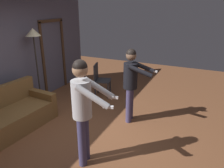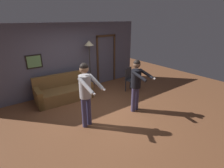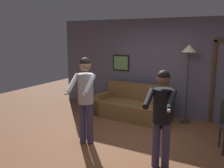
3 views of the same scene
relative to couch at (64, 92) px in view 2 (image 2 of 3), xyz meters
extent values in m
plane|color=brown|center=(0.53, -1.63, -0.28)|extent=(12.00, 12.00, 0.00)
cube|color=#585567|center=(0.53, 0.65, 1.02)|extent=(6.40, 0.06, 2.60)
cube|color=black|center=(-0.69, 0.61, 1.09)|extent=(0.52, 0.02, 0.46)
cube|color=#689559|center=(-0.69, 0.60, 1.09)|extent=(0.44, 0.01, 0.38)
cube|color=#4C331E|center=(1.84, 0.60, 0.74)|extent=(0.08, 0.04, 2.04)
cube|color=#4C331E|center=(2.74, 0.60, 0.74)|extent=(0.08, 0.04, 2.04)
cube|color=#4C331E|center=(2.29, 0.60, 1.76)|extent=(0.98, 0.04, 0.08)
cube|color=brown|center=(0.00, -0.04, -0.07)|extent=(1.95, 0.96, 0.42)
cube|color=brown|center=(0.02, 0.31, 0.37)|extent=(1.90, 0.25, 0.45)
cube|color=brown|center=(-0.87, 0.01, 0.01)|extent=(0.21, 0.86, 0.58)
cube|color=brown|center=(0.87, -0.10, 0.01)|extent=(0.21, 0.86, 0.58)
cylinder|color=#332D28|center=(1.30, 0.32, -0.27)|extent=(0.28, 0.28, 0.02)
cylinder|color=#332D28|center=(1.30, 0.32, 0.62)|extent=(0.04, 0.04, 1.74)
cone|color=#F9EAB7|center=(1.30, 0.32, 1.57)|extent=(0.36, 0.36, 0.18)
cylinder|color=#3F3C64|center=(-0.23, -1.94, 0.14)|extent=(0.13, 0.13, 0.84)
cylinder|color=#3F3C64|center=(-0.08, -1.91, 0.14)|extent=(0.13, 0.13, 0.84)
cylinder|color=#B2B2B7|center=(-0.15, -1.92, 0.85)|extent=(0.30, 0.30, 0.59)
sphere|color=#9E7556|center=(-0.15, -1.92, 1.31)|extent=(0.23, 0.23, 0.23)
sphere|color=black|center=(-0.15, -1.92, 1.35)|extent=(0.22, 0.22, 0.22)
cylinder|color=#B2B2B7|center=(-0.27, -2.18, 0.99)|extent=(0.20, 0.50, 0.34)
cube|color=white|center=(-0.22, -2.40, 0.86)|extent=(0.07, 0.16, 0.04)
cylinder|color=#B2B2B7|center=(0.06, -2.11, 0.99)|extent=(0.20, 0.50, 0.34)
cube|color=white|center=(0.11, -2.32, 0.86)|extent=(0.07, 0.16, 0.04)
cylinder|color=#433C62|center=(1.38, -2.11, 0.11)|extent=(0.13, 0.13, 0.78)
cylinder|color=#433C62|center=(1.53, -2.09, 0.11)|extent=(0.13, 0.13, 0.78)
cylinder|color=black|center=(1.46, -2.10, 0.78)|extent=(0.30, 0.30, 0.55)
sphere|color=brown|center=(1.46, -2.10, 1.21)|extent=(0.21, 0.21, 0.21)
sphere|color=black|center=(1.46, -2.10, 1.25)|extent=(0.20, 0.20, 0.20)
cylinder|color=black|center=(1.32, -2.35, 0.94)|extent=(0.16, 0.50, 0.24)
cylinder|color=black|center=(1.66, -2.30, 0.94)|extent=(0.16, 0.50, 0.24)
cube|color=white|center=(1.69, -2.53, 0.86)|extent=(0.06, 0.15, 0.04)
cylinder|color=#2D2D33|center=(2.32, -1.14, -0.05)|extent=(0.04, 0.04, 0.45)
cylinder|color=#2D2D33|center=(2.67, -1.04, -0.05)|extent=(0.04, 0.04, 0.45)
cylinder|color=#2D2D33|center=(2.22, -0.80, -0.05)|extent=(0.04, 0.04, 0.45)
cylinder|color=#2D2D33|center=(2.56, -0.69, -0.05)|extent=(0.04, 0.04, 0.45)
cube|color=#2D2D33|center=(2.44, -0.92, 0.19)|extent=(0.52, 0.52, 0.03)
cube|color=#2D2D33|center=(2.39, -0.74, 0.43)|extent=(0.41, 0.15, 0.45)
camera|label=1|loc=(-2.66, -3.61, 2.19)|focal=35.00mm
camera|label=2|loc=(-2.06, -5.57, 2.47)|focal=28.00mm
camera|label=3|loc=(2.63, -5.82, 1.88)|focal=40.00mm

